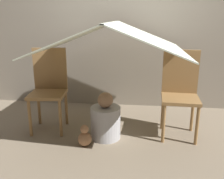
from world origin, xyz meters
The scene contains 7 objects.
ground_plane centered at (0.00, 0.00, 0.00)m, with size 8.80×8.80×0.00m, color gray.
wall_back centered at (0.00, 1.19, 1.25)m, with size 7.00×0.05×2.50m.
chair_left centered at (-0.77, 0.25, 0.53)m, with size 0.44×0.44×0.98m.
chair_right centered at (0.77, 0.25, 0.53)m, with size 0.43×0.43×0.98m.
sheet_canopy centered at (0.00, 0.17, 1.13)m, with size 1.54×1.45×0.31m.
person_front centered at (-0.06, 0.04, 0.21)m, with size 0.34×0.34×0.54m.
plush_toy centered at (-0.25, -0.17, 0.10)m, with size 0.15×0.15×0.24m.
Camera 1 is at (0.31, -2.53, 1.33)m, focal length 40.00 mm.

